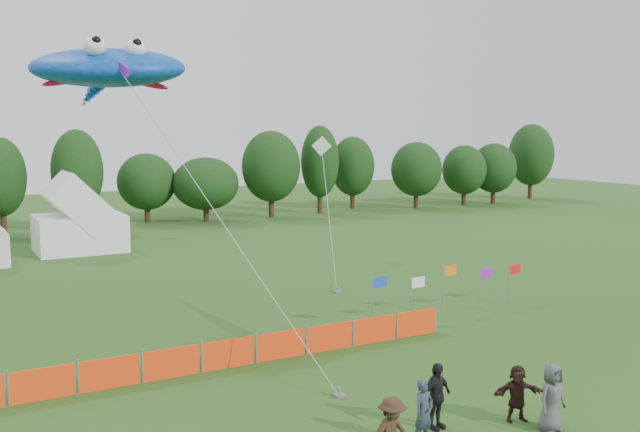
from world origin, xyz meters
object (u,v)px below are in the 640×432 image
spectator_e (552,397)px  spectator_d (436,396)px  barrier_fence (228,354)px  tent_right (79,221)px  spectator_f (517,393)px  stingray_kite (107,69)px  spectator_a (424,412)px

spectator_e → spectator_d: bearing=141.1°
barrier_fence → spectator_d: bearing=-67.6°
tent_right → spectator_d: 34.35m
spectator_f → stingray_kite: stingray_kite is taller
barrier_fence → spectator_f: (5.40, -8.12, 0.30)m
barrier_fence → stingray_kite: bearing=98.5°
spectator_e → stingray_kite: stingray_kite is taller
barrier_fence → stingray_kite: stingray_kite is taller
tent_right → spectator_d: (2.92, -34.21, -1.10)m
spectator_a → stingray_kite: bearing=89.3°
tent_right → spectator_a: (2.02, -34.82, -1.16)m
barrier_fence → spectator_d: (3.07, -7.44, 0.42)m
tent_right → spectator_f: tent_right is taller
spectator_e → stingray_kite: (-7.20, 19.08, 9.81)m
barrier_fence → spectator_d: size_ratio=9.68×
spectator_d → stingray_kite: (-4.56, 17.45, 9.82)m
spectator_f → barrier_fence: bearing=143.6°
tent_right → spectator_f: size_ratio=3.56×
barrier_fence → spectator_e: 10.73m
tent_right → spectator_e: 36.28m
spectator_e → spectator_a: bearing=156.8°
spectator_e → spectator_f: (-0.32, 0.95, -0.14)m
spectator_e → spectator_f: spectator_e is taller
barrier_fence → spectator_f: bearing=-56.4°
spectator_d → stingray_kite: stingray_kite is taller
tent_right → spectator_e: size_ratio=3.03×
barrier_fence → stingray_kite: size_ratio=0.79×
barrier_fence → spectator_e: size_ratio=9.52×
tent_right → spectator_a: tent_right is taller
tent_right → spectator_a: 34.90m
barrier_fence → spectator_a: bearing=-74.9°
stingray_kite → barrier_fence: bearing=-81.5°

